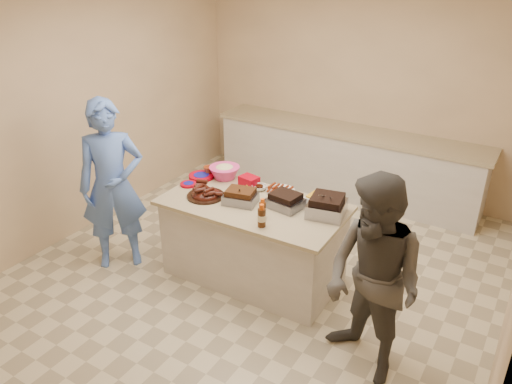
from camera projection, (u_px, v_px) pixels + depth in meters
The scene contains 20 objects.
room at pixel (259, 272), 5.13m from camera, with size 4.50×5.00×2.70m, color #D6B589, non-canonical shape.
back_counter at pixel (345, 162), 6.62m from camera, with size 3.60×0.64×0.90m, color beige, non-canonical shape.
island at pixel (253, 276), 5.06m from camera, with size 1.74×0.92×0.83m, color beige, non-canonical shape.
rib_platter at pixel (206, 197), 4.83m from camera, with size 0.37×0.37×0.15m, color #43140B, non-canonical shape.
pulled_pork_tray at pixel (241, 203), 4.71m from camera, with size 0.30×0.23×0.09m, color #47230F.
brisket_tray at pixel (285, 207), 4.63m from camera, with size 0.30×0.25×0.09m, color black.
roasting_pan at pixel (326, 215), 4.50m from camera, with size 0.32×0.32×0.13m, color gray.
coleslaw_bowl at pixel (225, 178), 5.23m from camera, with size 0.32×0.32×0.22m, color #DE3985, non-canonical shape.
sausage_plate at pixel (280, 191), 4.94m from camera, with size 0.29×0.29×0.05m, color silver.
mac_cheese_dish at pixel (323, 204), 4.70m from camera, with size 0.31×0.23×0.08m, color gold.
bbq_bottle_a at pixel (262, 226), 4.31m from camera, with size 0.07×0.07×0.21m, color #391D0B.
bbq_bottle_b at pixel (262, 217), 4.46m from camera, with size 0.06×0.06×0.18m, color #391D0B.
mustard_bottle at pixel (247, 195), 4.87m from camera, with size 0.04×0.04×0.11m, color #E3C900.
sauce_bowl at pixel (259, 190), 4.98m from camera, with size 0.15×0.05×0.15m, color silver.
plate_stack_large at pixel (201, 178), 5.24m from camera, with size 0.26×0.26×0.03m, color #9D0011.
plate_stack_small at pixel (189, 185), 5.07m from camera, with size 0.17×0.17×0.02m, color #9D0011.
plastic_cup at pixel (209, 175), 5.30m from camera, with size 0.11×0.10×0.11m, color #9C421A.
basket_stack at pixel (249, 185), 5.08m from camera, with size 0.18×0.14×0.09m, color #9D0011.
guest_blue at pixel (123, 261), 5.31m from camera, with size 0.64×1.76×0.42m, color #537AD3.
guest_gray at pixel (363, 366), 3.96m from camera, with size 0.80×1.64×0.62m, color #4F4C47.
Camera 1 is at (2.20, -3.65, 2.97)m, focal length 35.00 mm.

